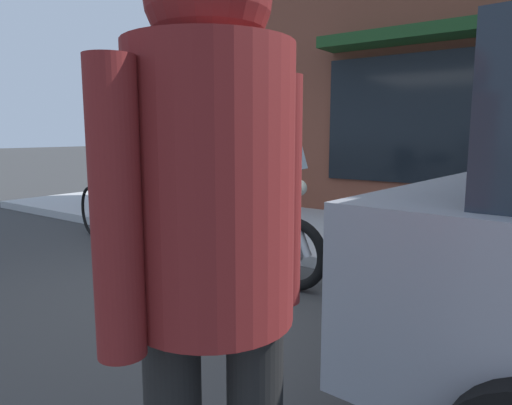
{
  "coord_description": "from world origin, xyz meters",
  "views": [
    {
      "loc": [
        2.73,
        -2.69,
        1.36
      ],
      "look_at": [
        0.16,
        0.83,
        0.7
      ],
      "focal_mm": 32.37,
      "sensor_mm": 36.0,
      "label": 1
    }
  ],
  "objects_px": {
    "parked_bicycle": "(107,214)",
    "pedestrian_walking": "(211,232)",
    "touring_motorcycle": "(214,212)",
    "sandwich_board_sign": "(227,184)"
  },
  "relations": [
    {
      "from": "parked_bicycle",
      "to": "pedestrian_walking",
      "type": "distance_m",
      "value": 4.95
    },
    {
      "from": "touring_motorcycle",
      "to": "sandwich_board_sign",
      "type": "height_order",
      "value": "touring_motorcycle"
    },
    {
      "from": "touring_motorcycle",
      "to": "parked_bicycle",
      "type": "relative_size",
      "value": 1.25
    },
    {
      "from": "pedestrian_walking",
      "to": "sandwich_board_sign",
      "type": "bearing_deg",
      "value": 129.41
    },
    {
      "from": "touring_motorcycle",
      "to": "sandwich_board_sign",
      "type": "relative_size",
      "value": 2.31
    },
    {
      "from": "touring_motorcycle",
      "to": "sandwich_board_sign",
      "type": "bearing_deg",
      "value": 127.06
    },
    {
      "from": "parked_bicycle",
      "to": "pedestrian_walking",
      "type": "bearing_deg",
      "value": -33.04
    },
    {
      "from": "touring_motorcycle",
      "to": "pedestrian_walking",
      "type": "relative_size",
      "value": 1.2
    },
    {
      "from": "touring_motorcycle",
      "to": "sandwich_board_sign",
      "type": "xyz_separation_m",
      "value": [
        -1.58,
        2.09,
        -0.02
      ]
    },
    {
      "from": "pedestrian_walking",
      "to": "touring_motorcycle",
      "type": "bearing_deg",
      "value": 131.25
    }
  ]
}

